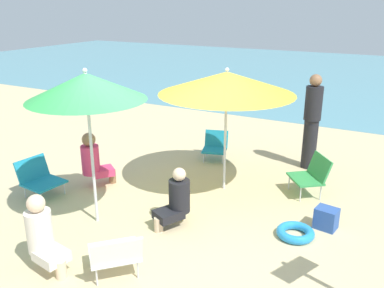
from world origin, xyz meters
name	(u,v)px	position (x,y,z in m)	size (l,w,h in m)	color
ground_plane	(175,218)	(0.00, 0.00, 0.00)	(40.00, 40.00, 0.00)	#CCB789
sea_water	(341,75)	(0.00, 13.61, 0.00)	(40.00, 16.00, 0.01)	#5693A3
umbrella_yellow	(227,83)	(0.20, 1.23, 1.75)	(2.09, 2.09, 1.98)	silver
umbrella_green	(86,87)	(-0.93, -0.58, 1.90)	(1.52, 1.52, 2.13)	silver
beach_chair_a	(115,253)	(0.09, -1.44, 0.31)	(0.80, 0.80, 0.58)	white
beach_chair_b	(39,177)	(-2.28, -0.35, 0.29)	(0.65, 0.60, 0.58)	teal
beach_chair_c	(215,145)	(-0.52, 2.42, 0.27)	(0.58, 0.62, 0.53)	teal
beach_chair_d	(312,174)	(1.49, 1.70, 0.35)	(0.74, 0.74, 0.63)	#33934C
person_a	(94,160)	(-1.73, 0.32, 0.46)	(0.48, 0.52, 0.93)	#DB3866
person_b	(42,234)	(-0.72, -1.70, 0.45)	(0.54, 0.35, 0.92)	silver
person_c	(312,121)	(1.18, 2.82, 0.88)	(0.30, 0.30, 1.73)	black
person_d	(176,199)	(0.10, -0.15, 0.39)	(0.43, 0.53, 0.83)	black
swim_ring	(295,233)	(1.62, 0.33, 0.06)	(0.49, 0.49, 0.11)	#238CD8
beach_bag	(326,218)	(1.92, 0.74, 0.15)	(0.28, 0.23, 0.29)	#2D519E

